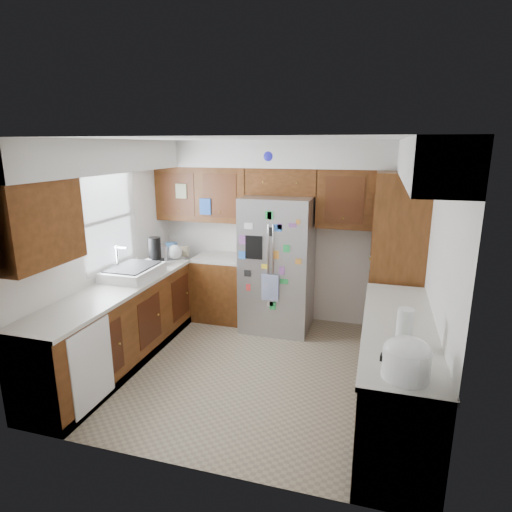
# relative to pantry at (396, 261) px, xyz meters

# --- Properties ---
(floor) EXTENTS (3.60, 3.60, 0.00)m
(floor) POSITION_rel_pantry_xyz_m (-1.50, -1.15, -1.07)
(floor) COLOR gray
(floor) RESTS_ON ground
(room_shell) EXTENTS (3.64, 3.24, 2.52)m
(room_shell) POSITION_rel_pantry_xyz_m (-1.61, -0.79, 0.75)
(room_shell) COLOR white
(room_shell) RESTS_ON ground
(left_counter_run) EXTENTS (1.36, 3.20, 0.92)m
(left_counter_run) POSITION_rel_pantry_xyz_m (-2.86, -1.12, -0.65)
(left_counter_run) COLOR #41230C
(left_counter_run) RESTS_ON ground
(right_counter_run) EXTENTS (0.63, 2.25, 0.92)m
(right_counter_run) POSITION_rel_pantry_xyz_m (0.00, -1.62, -0.65)
(right_counter_run) COLOR #41230C
(right_counter_run) RESTS_ON ground
(pantry) EXTENTS (0.60, 0.90, 2.15)m
(pantry) POSITION_rel_pantry_xyz_m (0.00, 0.00, 0.00)
(pantry) COLOR #41230C
(pantry) RESTS_ON ground
(fridge) EXTENTS (0.90, 0.79, 1.80)m
(fridge) POSITION_rel_pantry_xyz_m (-1.50, 0.05, -0.17)
(fridge) COLOR #AFAEB4
(fridge) RESTS_ON ground
(bridge_cabinet) EXTENTS (0.96, 0.34, 0.35)m
(bridge_cabinet) POSITION_rel_pantry_xyz_m (-1.50, 0.28, 0.90)
(bridge_cabinet) COLOR #41230C
(bridge_cabinet) RESTS_ON fridge
(fridge_top_items) EXTENTS (0.47, 0.30, 0.30)m
(fridge_top_items) POSITION_rel_pantry_xyz_m (-1.58, 0.21, 1.21)
(fridge_top_items) COLOR #201EC0
(fridge_top_items) RESTS_ON bridge_cabinet
(sink_assembly) EXTENTS (0.52, 0.70, 0.37)m
(sink_assembly) POSITION_rel_pantry_xyz_m (-3.00, -1.05, -0.09)
(sink_assembly) COLOR white
(sink_assembly) RESTS_ON left_counter_run
(left_counter_clutter) EXTENTS (0.33, 0.75, 0.38)m
(left_counter_clutter) POSITION_rel_pantry_xyz_m (-2.96, -0.31, -0.02)
(left_counter_clutter) COLOR black
(left_counter_clutter) RESTS_ON left_counter_run
(rice_cooker) EXTENTS (0.33, 0.32, 0.28)m
(rice_cooker) POSITION_rel_pantry_xyz_m (-0.00, -2.53, -0.01)
(rice_cooker) COLOR white
(rice_cooker) RESTS_ON right_counter_run
(paper_towel) EXTENTS (0.13, 0.13, 0.29)m
(paper_towel) POSITION_rel_pantry_xyz_m (0.01, -1.98, -0.01)
(paper_towel) COLOR white
(paper_towel) RESTS_ON right_counter_run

